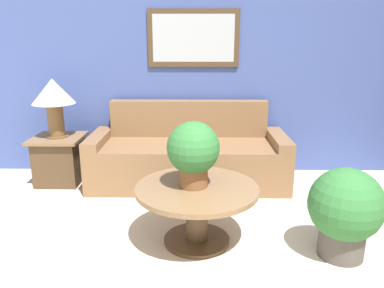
# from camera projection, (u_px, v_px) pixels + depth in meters

# --- Properties ---
(wall_back) EXTENTS (7.53, 0.09, 2.60)m
(wall_back) POSITION_uv_depth(u_px,v_px,m) (225.00, 68.00, 4.57)
(wall_back) COLOR #42569E
(wall_back) RESTS_ON ground_plane
(couch_main) EXTENTS (2.26, 0.85, 0.93)m
(couch_main) POSITION_uv_depth(u_px,v_px,m) (188.00, 157.00, 4.40)
(couch_main) COLOR brown
(couch_main) RESTS_ON ground_plane
(coffee_table) EXTENTS (1.01, 1.01, 0.50)m
(coffee_table) POSITION_uv_depth(u_px,v_px,m) (197.00, 202.00, 3.08)
(coffee_table) COLOR #4C3823
(coffee_table) RESTS_ON ground_plane
(side_table) EXTENTS (0.57, 0.57, 0.56)m
(side_table) POSITION_uv_depth(u_px,v_px,m) (60.00, 159.00, 4.42)
(side_table) COLOR #4C3823
(side_table) RESTS_ON ground_plane
(table_lamp) EXTENTS (0.48, 0.48, 0.67)m
(table_lamp) POSITION_uv_depth(u_px,v_px,m) (53.00, 97.00, 4.21)
(table_lamp) COLOR brown
(table_lamp) RESTS_ON side_table
(potted_plant_on_table) EXTENTS (0.43, 0.43, 0.54)m
(potted_plant_on_table) POSITION_uv_depth(u_px,v_px,m) (193.00, 151.00, 2.98)
(potted_plant_on_table) COLOR brown
(potted_plant_on_table) RESTS_ON coffee_table
(potted_plant_floor) EXTENTS (0.57, 0.57, 0.72)m
(potted_plant_floor) POSITION_uv_depth(u_px,v_px,m) (345.00, 210.00, 2.87)
(potted_plant_floor) COLOR #4C4742
(potted_plant_floor) RESTS_ON ground_plane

